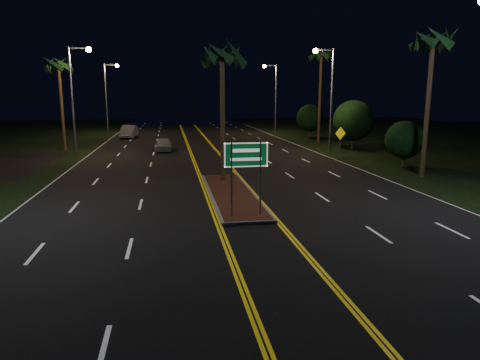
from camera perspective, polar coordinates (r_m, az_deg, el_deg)
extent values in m
plane|color=black|center=(15.31, 2.65, -8.12)|extent=(120.00, 120.00, 0.00)
cube|color=gray|center=(21.92, -1.14, -1.94)|extent=(2.25, 10.25, 0.15)
cube|color=#592819|center=(21.90, -1.14, -1.72)|extent=(2.00, 10.00, 0.02)
cylinder|color=gray|center=(17.42, -1.14, 0.24)|extent=(0.08, 0.08, 3.20)
cylinder|color=gray|center=(17.62, 2.73, 0.36)|extent=(0.08, 0.08, 3.20)
cube|color=#07471E|center=(17.35, 0.81, 3.38)|extent=(1.80, 0.04, 1.00)
cube|color=white|center=(17.33, 0.83, 3.37)|extent=(1.80, 0.01, 1.00)
cylinder|color=gray|center=(38.95, -21.45, 9.65)|extent=(0.18, 0.18, 9.00)
cube|color=gray|center=(38.97, -20.73, 16.12)|extent=(1.60, 0.12, 0.12)
sphere|color=#FDBC72|center=(38.82, -19.52, 16.07)|extent=(0.44, 0.44, 0.44)
cylinder|color=gray|center=(58.67, -17.42, 10.19)|extent=(0.18, 0.18, 9.00)
cube|color=gray|center=(58.68, -16.88, 14.48)|extent=(1.60, 0.12, 0.12)
sphere|color=#FDBC72|center=(58.58, -16.07, 14.43)|extent=(0.44, 0.44, 0.44)
cylinder|color=gray|center=(38.75, 12.09, 10.16)|extent=(0.18, 0.18, 9.00)
cube|color=gray|center=(38.65, 11.21, 16.66)|extent=(1.60, 0.12, 0.12)
sphere|color=#FDBC72|center=(38.38, 10.04, 16.59)|extent=(0.44, 0.44, 0.44)
cylinder|color=gray|center=(57.85, 4.79, 10.65)|extent=(0.18, 0.18, 9.00)
cube|color=gray|center=(57.78, 4.07, 14.98)|extent=(1.60, 0.12, 0.12)
sphere|color=#FDBC72|center=(57.60, 3.26, 14.90)|extent=(0.44, 0.44, 0.44)
cylinder|color=#382819|center=(24.84, -2.34, 8.19)|extent=(0.28, 0.28, 7.50)
cylinder|color=#382819|center=(43.25, -22.67, 8.98)|extent=(0.28, 0.28, 8.00)
cylinder|color=#382819|center=(28.70, 23.72, 8.67)|extent=(0.28, 0.28, 8.50)
cylinder|color=#382819|center=(46.88, 10.59, 10.67)|extent=(0.28, 0.28, 9.50)
cylinder|color=#382819|center=(32.95, 20.92, 2.44)|extent=(0.24, 0.24, 0.90)
sphere|color=black|center=(32.77, 21.10, 5.03)|extent=(2.70, 2.70, 2.70)
cylinder|color=#382819|center=(41.99, 14.71, 4.81)|extent=(0.24, 0.24, 1.26)
sphere|color=black|center=(41.82, 14.86, 7.67)|extent=(3.78, 3.78, 3.78)
cylinder|color=#382819|center=(53.07, 9.25, 6.21)|extent=(0.24, 0.24, 1.08)
sphere|color=black|center=(52.94, 9.32, 8.15)|extent=(3.24, 3.24, 3.24)
imported|color=#B3B2B8|center=(40.11, -10.19, 4.85)|extent=(2.01, 4.40, 1.45)
imported|color=silver|center=(53.53, -14.62, 6.38)|extent=(2.69, 5.36, 1.73)
cylinder|color=gray|center=(36.30, 13.17, 4.67)|extent=(0.07, 0.07, 2.19)
cube|color=yellow|center=(36.20, 13.25, 6.07)|extent=(1.01, 0.36, 1.05)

